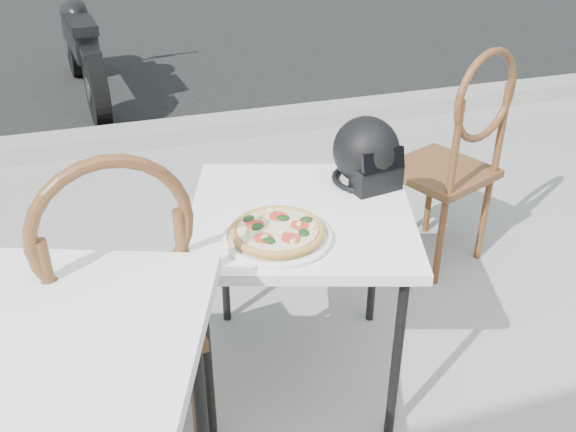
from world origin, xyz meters
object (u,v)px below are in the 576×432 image
object	(u,v)px
cafe_chair_main	(458,150)
cafe_chair_side	(119,302)
pizza	(278,230)
plate	(278,237)
helmet	(367,155)
cafe_table_main	(301,228)
motorcycle	(81,48)

from	to	relation	value
cafe_chair_main	cafe_chair_side	size ratio (longest dim) A/B	0.95
pizza	cafe_chair_main	world-z (taller)	cafe_chair_main
plate	helmet	distance (m)	0.52
cafe_chair_side	helmet	bearing A→B (deg)	-166.80
cafe_chair_main	plate	bearing A→B (deg)	9.69
cafe_table_main	motorcycle	world-z (taller)	motorcycle
plate	helmet	xyz separation A→B (m)	(0.42, 0.29, 0.10)
pizza	cafe_chair_side	xyz separation A→B (m)	(-0.51, -0.07, -0.11)
plate	pizza	bearing A→B (deg)	60.52
motorcycle	cafe_chair_main	bearing A→B (deg)	-68.17
cafe_table_main	cafe_chair_side	size ratio (longest dim) A/B	0.82
plate	motorcycle	distance (m)	3.71
pizza	motorcycle	xyz separation A→B (m)	(-0.53, 3.66, -0.35)
cafe_table_main	plate	bearing A→B (deg)	-130.75
plate	cafe_chair_side	distance (m)	0.52
plate	motorcycle	xyz separation A→B (m)	(-0.53, 3.66, -0.32)
cafe_chair_side	plate	bearing A→B (deg)	-179.80
helmet	cafe_chair_main	distance (m)	0.75
cafe_table_main	cafe_chair_main	bearing A→B (deg)	28.97
cafe_chair_main	cafe_chair_side	world-z (taller)	cafe_chair_side
pizza	helmet	world-z (taller)	helmet
cafe_table_main	plate	distance (m)	0.21
pizza	cafe_chair_main	bearing A→B (deg)	32.14
pizza	motorcycle	distance (m)	3.71
cafe_chair_main	cafe_table_main	bearing A→B (deg)	6.52
cafe_chair_main	motorcycle	size ratio (longest dim) A/B	0.59
plate	helmet	size ratio (longest dim) A/B	1.58
pizza	cafe_chair_side	size ratio (longest dim) A/B	0.31
cafe_chair_side	pizza	bearing A→B (deg)	-179.78
helmet	cafe_chair_side	xyz separation A→B (m)	(-0.93, -0.36, -0.19)
cafe_table_main	helmet	distance (m)	0.37
cafe_table_main	cafe_chair_side	bearing A→B (deg)	-160.78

